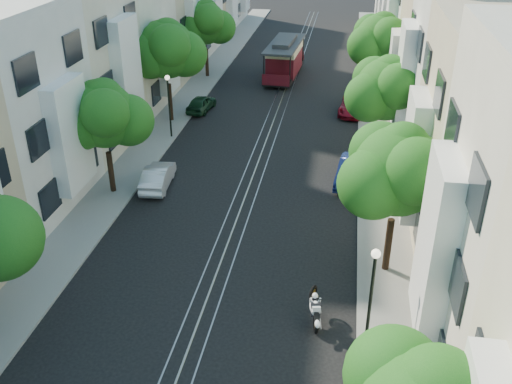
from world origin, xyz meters
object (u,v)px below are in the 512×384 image
at_px(tree_w_c, 167,51).
at_px(parked_car_w_far, 201,103).
at_px(parked_car_e_far, 353,106).
at_px(tree_e_c, 387,91).
at_px(parked_car_w_mid, 158,176).
at_px(sportbike_rider, 315,307).
at_px(tree_w_b, 105,117).
at_px(cable_car, 285,57).
at_px(lamp_west, 169,97).
at_px(parked_car_e_mid, 351,171).
at_px(lamp_east, 372,285).
at_px(tree_e_b, 399,173).
at_px(tree_e_d, 381,41).
at_px(tree_w_d, 206,24).

relative_size(tree_w_c, parked_car_w_far, 2.05).
distance_m(tree_w_c, parked_car_e_far, 14.01).
height_order(tree_e_c, parked_car_w_mid, tree_e_c).
distance_m(sportbike_rider, parked_car_w_far, 24.45).
relative_size(tree_w_b, parked_car_w_far, 1.82).
bearing_deg(parked_car_e_far, tree_w_b, -125.37).
distance_m(cable_car, parked_car_w_far, 10.94).
height_order(tree_w_c, parked_car_e_far, tree_w_c).
height_order(tree_w_c, lamp_west, tree_w_c).
xyz_separation_m(sportbike_rider, parked_car_e_mid, (1.21, 12.22, -0.06)).
relative_size(lamp_east, parked_car_w_far, 1.20).
bearing_deg(tree_w_c, lamp_west, -74.25).
distance_m(tree_e_b, parked_car_e_mid, 9.45).
distance_m(tree_w_c, lamp_east, 25.01).
xyz_separation_m(tree_e_c, parked_car_w_mid, (-12.25, -4.88, -3.98)).
xyz_separation_m(tree_e_c, parked_car_e_far, (-1.66, 8.71, -4.02)).
bearing_deg(parked_car_e_mid, parked_car_w_mid, -160.59).
relative_size(cable_car, parked_car_w_mid, 2.15).
relative_size(tree_w_b, lamp_west, 1.51).
relative_size(tree_e_b, parked_car_e_mid, 1.64).
bearing_deg(tree_e_c, sportbike_rider, -100.94).
relative_size(tree_e_c, lamp_west, 1.57).
bearing_deg(tree_e_d, lamp_west, -146.50).
xyz_separation_m(tree_w_b, sportbike_rider, (11.53, -8.85, -3.67)).
xyz_separation_m(tree_w_c, parked_car_e_mid, (12.74, -7.63, -4.40)).
xyz_separation_m(tree_e_b, tree_w_b, (-14.40, 5.00, -0.34)).
distance_m(lamp_west, parked_car_e_far, 13.84).
height_order(lamp_east, parked_car_e_far, lamp_east).
bearing_deg(cable_car, lamp_east, -74.82).
relative_size(tree_w_b, cable_car, 0.78).
bearing_deg(lamp_east, parked_car_e_far, 91.62).
relative_size(tree_w_c, sportbike_rider, 3.97).
xyz_separation_m(cable_car, parked_car_e_far, (6.10, -8.35, -1.22)).
distance_m(lamp_west, cable_car, 16.15).
bearing_deg(tree_w_d, lamp_east, -67.20).
xyz_separation_m(tree_w_c, lamp_west, (0.84, -2.98, -2.22)).
distance_m(tree_w_b, cable_car, 24.13).
xyz_separation_m(tree_w_c, parked_car_e_far, (12.74, 3.71, -4.48)).
bearing_deg(cable_car, tree_w_c, -115.29).
relative_size(tree_e_d, lamp_east, 1.65).
bearing_deg(tree_w_c, cable_car, 61.16).
distance_m(tree_e_d, lamp_east, 27.07).
distance_m(tree_e_c, lamp_west, 13.82).
xyz_separation_m(tree_e_b, tree_w_c, (-14.40, 16.00, 0.34)).
distance_m(tree_e_c, parked_car_w_mid, 13.78).
xyz_separation_m(tree_w_b, parked_car_e_mid, (12.74, 3.37, -3.73)).
bearing_deg(lamp_west, tree_e_c, -8.49).
distance_m(tree_e_d, parked_car_w_far, 14.01).
relative_size(tree_e_d, tree_w_c, 0.97).
bearing_deg(lamp_east, tree_w_b, 143.42).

